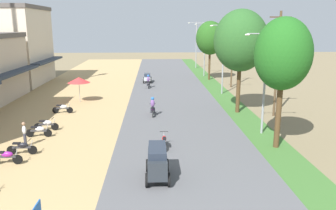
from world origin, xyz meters
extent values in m
cube|color=#2D3847|center=(-15.79, 26.89, 3.08)|extent=(1.20, 10.41, 0.25)
cube|color=beige|center=(-20.00, 38.11, 4.80)|extent=(6.99, 10.06, 9.60)
cube|color=#2D3847|center=(-15.90, 38.11, 3.08)|extent=(1.20, 10.06, 0.25)
cube|color=#59514C|center=(-20.00, 38.11, 9.85)|extent=(7.19, 10.26, 0.50)
cylinder|color=black|center=(-9.64, 10.59, 0.34)|extent=(0.56, 0.06, 0.56)
cube|color=#333338|center=(-10.26, 10.59, 0.52)|extent=(1.12, 0.12, 0.12)
ellipsoid|color=#8C1E8C|center=(-10.18, 10.59, 0.66)|extent=(0.64, 0.28, 0.32)
cube|color=black|center=(-10.54, 10.59, 0.78)|extent=(0.44, 0.20, 0.10)
cylinder|color=#A5A8AD|center=(-9.70, 10.59, 0.61)|extent=(0.26, 0.05, 0.68)
cylinder|color=black|center=(-9.76, 10.59, 0.98)|extent=(0.04, 0.54, 0.04)
cylinder|color=black|center=(-9.32, 12.05, 0.34)|extent=(0.56, 0.06, 0.56)
cylinder|color=black|center=(-10.56, 12.05, 0.34)|extent=(0.56, 0.06, 0.56)
cube|color=#333338|center=(-9.94, 12.05, 0.52)|extent=(1.12, 0.12, 0.12)
ellipsoid|color=black|center=(-9.86, 12.05, 0.66)|extent=(0.64, 0.28, 0.32)
cube|color=black|center=(-10.22, 12.05, 0.78)|extent=(0.44, 0.20, 0.10)
cylinder|color=#A5A8AD|center=(-9.38, 12.05, 0.61)|extent=(0.26, 0.05, 0.68)
cylinder|color=black|center=(-9.44, 12.05, 0.98)|extent=(0.04, 0.54, 0.04)
cylinder|color=black|center=(-9.38, 15.34, 0.34)|extent=(0.56, 0.06, 0.56)
cylinder|color=black|center=(-10.62, 15.34, 0.34)|extent=(0.56, 0.06, 0.56)
cube|color=#333338|center=(-10.00, 15.34, 0.52)|extent=(1.12, 0.12, 0.12)
ellipsoid|color=silver|center=(-9.92, 15.34, 0.66)|extent=(0.64, 0.28, 0.32)
cube|color=black|center=(-10.28, 15.34, 0.78)|extent=(0.44, 0.20, 0.10)
cylinder|color=#A5A8AD|center=(-9.44, 15.34, 0.61)|extent=(0.26, 0.05, 0.68)
cylinder|color=black|center=(-9.50, 15.34, 0.98)|extent=(0.04, 0.54, 0.04)
cylinder|color=black|center=(-9.32, 16.86, 0.34)|extent=(0.56, 0.06, 0.56)
cylinder|color=black|center=(-10.56, 16.86, 0.34)|extent=(0.56, 0.06, 0.56)
cube|color=#333338|center=(-9.94, 16.86, 0.52)|extent=(1.12, 0.12, 0.12)
ellipsoid|color=silver|center=(-9.86, 16.86, 0.66)|extent=(0.64, 0.28, 0.32)
cube|color=black|center=(-10.22, 16.86, 0.78)|extent=(0.44, 0.20, 0.10)
cylinder|color=#A5A8AD|center=(-9.38, 16.86, 0.61)|extent=(0.26, 0.05, 0.68)
cylinder|color=black|center=(-9.44, 16.86, 0.98)|extent=(0.04, 0.54, 0.04)
cylinder|color=black|center=(-9.41, 21.88, 0.34)|extent=(0.56, 0.06, 0.56)
cylinder|color=black|center=(-10.65, 21.88, 0.34)|extent=(0.56, 0.06, 0.56)
cube|color=#333338|center=(-10.03, 21.88, 0.52)|extent=(1.12, 0.12, 0.12)
ellipsoid|color=silver|center=(-9.95, 21.88, 0.66)|extent=(0.64, 0.28, 0.32)
cube|color=black|center=(-10.31, 21.88, 0.78)|extent=(0.44, 0.20, 0.10)
cylinder|color=#A5A8AD|center=(-9.47, 21.88, 0.61)|extent=(0.26, 0.05, 0.68)
cylinder|color=black|center=(-9.53, 21.88, 0.98)|extent=(0.04, 0.54, 0.04)
cylinder|color=#99999E|center=(-9.44, 26.38, 1.11)|extent=(0.05, 0.05, 2.10)
cone|color=red|center=(-9.44, 26.38, 2.31)|extent=(2.20, 2.20, 0.55)
cylinder|color=#33333D|center=(-10.21, 13.44, 0.47)|extent=(0.14, 0.14, 0.82)
cylinder|color=#33333D|center=(-10.32, 13.58, 0.47)|extent=(0.14, 0.14, 0.82)
ellipsoid|color=silver|center=(-10.26, 13.51, 1.16)|extent=(0.41, 0.43, 0.56)
sphere|color=#9E7556|center=(-10.26, 13.51, 1.57)|extent=(0.22, 0.22, 0.22)
cylinder|color=#4C351E|center=(5.83, 12.67, 2.42)|extent=(0.35, 0.35, 4.72)
ellipsoid|color=#1E5B1B|center=(5.83, 12.67, 5.99)|extent=(3.44, 3.44, 4.41)
cylinder|color=#4C351E|center=(5.52, 21.60, 2.49)|extent=(0.35, 0.35, 4.86)
ellipsoid|color=#285824|center=(5.52, 21.60, 6.38)|extent=(4.61, 4.61, 5.29)
cylinder|color=#4C351E|center=(5.99, 40.17, 2.35)|extent=(0.29, 0.29, 4.58)
ellipsoid|color=#245419|center=(5.99, 40.17, 5.92)|extent=(3.96, 3.96, 4.64)
cylinder|color=gray|center=(5.80, 15.54, 3.66)|extent=(0.16, 0.16, 7.20)
cylinder|color=gray|center=(5.10, 15.54, 7.11)|extent=(1.40, 0.08, 0.08)
ellipsoid|color=silver|center=(4.40, 15.54, 7.04)|extent=(0.36, 0.20, 0.14)
cylinder|color=gray|center=(6.50, 15.54, 7.11)|extent=(1.40, 0.08, 0.08)
ellipsoid|color=silver|center=(7.20, 15.54, 7.04)|extent=(0.36, 0.20, 0.14)
cylinder|color=gray|center=(5.80, 29.98, 3.93)|extent=(0.16, 0.16, 7.75)
cylinder|color=gray|center=(5.10, 29.98, 7.66)|extent=(1.40, 0.08, 0.08)
ellipsoid|color=silver|center=(4.40, 29.98, 7.59)|extent=(0.36, 0.20, 0.14)
cylinder|color=gray|center=(6.50, 29.98, 7.66)|extent=(1.40, 0.08, 0.08)
ellipsoid|color=silver|center=(7.20, 29.98, 7.59)|extent=(0.36, 0.20, 0.14)
cylinder|color=gray|center=(5.80, 43.81, 4.02)|extent=(0.16, 0.16, 7.93)
cylinder|color=gray|center=(5.10, 43.81, 7.84)|extent=(1.40, 0.08, 0.08)
ellipsoid|color=silver|center=(4.40, 43.81, 7.77)|extent=(0.36, 0.20, 0.14)
cylinder|color=gray|center=(6.50, 43.81, 7.84)|extent=(1.40, 0.08, 0.08)
ellipsoid|color=silver|center=(7.20, 43.81, 7.77)|extent=(0.36, 0.20, 0.14)
cylinder|color=gray|center=(5.80, 53.87, 4.14)|extent=(0.16, 0.16, 8.17)
cylinder|color=gray|center=(5.10, 53.87, 8.08)|extent=(1.40, 0.08, 0.08)
ellipsoid|color=silver|center=(4.40, 53.87, 8.01)|extent=(0.36, 0.20, 0.14)
cylinder|color=gray|center=(6.50, 53.87, 8.08)|extent=(1.40, 0.08, 0.08)
ellipsoid|color=silver|center=(7.20, 53.87, 8.01)|extent=(0.36, 0.20, 0.14)
cylinder|color=brown|center=(8.43, 20.46, 4.40)|extent=(0.20, 0.20, 8.81)
cube|color=#473323|center=(8.43, 20.46, 8.31)|extent=(1.80, 0.10, 0.10)
cylinder|color=brown|center=(7.85, 34.42, 4.51)|extent=(0.20, 0.20, 9.02)
cube|color=#473323|center=(7.85, 34.42, 8.52)|extent=(1.80, 0.10, 0.10)
cube|color=#282D33|center=(-1.82, 8.37, 0.93)|extent=(0.95, 2.40, 0.95)
cube|color=#232B38|center=(-1.82, 8.47, 1.58)|extent=(0.87, 2.00, 0.35)
cylinder|color=black|center=(-2.36, 9.23, 0.42)|extent=(0.12, 0.68, 0.68)
cylinder|color=black|center=(-1.29, 9.23, 0.42)|extent=(0.12, 0.68, 0.68)
cylinder|color=black|center=(-2.36, 7.51, 0.42)|extent=(0.12, 0.68, 0.68)
cylinder|color=black|center=(-1.29, 7.51, 0.42)|extent=(0.12, 0.68, 0.68)
cube|color=#B7BCC1|center=(-2.80, 38.05, 0.65)|extent=(0.88, 2.25, 0.44)
cube|color=#232B38|center=(-2.80, 38.15, 1.07)|extent=(0.81, 1.30, 0.40)
cylinder|color=black|center=(-3.29, 38.86, 0.40)|extent=(0.11, 0.64, 0.64)
cylinder|color=black|center=(-2.30, 38.86, 0.40)|extent=(0.11, 0.64, 0.64)
cylinder|color=black|center=(-3.29, 37.24, 0.40)|extent=(0.11, 0.64, 0.64)
cylinder|color=black|center=(-2.30, 37.24, 0.40)|extent=(0.11, 0.64, 0.64)
cylinder|color=black|center=(-1.33, 13.37, 0.36)|extent=(0.06, 0.56, 0.56)
cylinder|color=black|center=(-1.33, 12.13, 0.36)|extent=(0.06, 0.56, 0.56)
cube|color=#333338|center=(-1.33, 12.75, 0.54)|extent=(0.12, 1.12, 0.12)
ellipsoid|color=red|center=(-1.33, 12.83, 0.68)|extent=(0.28, 0.64, 0.32)
cube|color=black|center=(-1.33, 12.47, 0.80)|extent=(0.20, 0.44, 0.10)
cylinder|color=#A5A8AD|center=(-1.33, 13.31, 0.63)|extent=(0.05, 0.26, 0.68)
cylinder|color=black|center=(-1.33, 13.25, 1.00)|extent=(0.54, 0.04, 0.04)
cylinder|color=black|center=(-2.06, 21.36, 0.36)|extent=(0.06, 0.56, 0.56)
cylinder|color=black|center=(-2.06, 20.12, 0.36)|extent=(0.06, 0.56, 0.56)
cube|color=#333338|center=(-2.06, 20.74, 0.54)|extent=(0.12, 1.12, 0.12)
ellipsoid|color=#8C1E8C|center=(-2.06, 20.82, 0.68)|extent=(0.28, 0.64, 0.32)
cube|color=black|center=(-2.06, 20.46, 0.80)|extent=(0.20, 0.44, 0.10)
cylinder|color=#A5A8AD|center=(-2.06, 21.30, 0.63)|extent=(0.05, 0.26, 0.68)
cylinder|color=black|center=(-2.06, 21.24, 1.00)|extent=(0.54, 0.04, 0.04)
ellipsoid|color=#724C8C|center=(-2.06, 20.54, 1.20)|extent=(0.36, 0.28, 0.64)
sphere|color=blue|center=(-2.06, 20.58, 1.60)|extent=(0.28, 0.28, 0.28)
cylinder|color=#2D2D38|center=(-2.20, 20.64, 0.56)|extent=(0.12, 0.12, 0.48)
cylinder|color=#2D2D38|center=(-1.92, 20.64, 0.56)|extent=(0.12, 0.12, 0.48)
cylinder|color=black|center=(-2.60, 34.58, 0.36)|extent=(0.06, 0.56, 0.56)
cylinder|color=black|center=(-2.60, 33.34, 0.36)|extent=(0.06, 0.56, 0.56)
cube|color=#333338|center=(-2.60, 33.96, 0.54)|extent=(0.12, 1.12, 0.12)
ellipsoid|color=silver|center=(-2.60, 34.04, 0.68)|extent=(0.28, 0.64, 0.32)
cube|color=black|center=(-2.60, 33.68, 0.80)|extent=(0.20, 0.44, 0.10)
cylinder|color=#A5A8AD|center=(-2.60, 34.52, 0.63)|extent=(0.05, 0.26, 0.68)
cylinder|color=black|center=(-2.60, 34.46, 1.00)|extent=(0.54, 0.04, 0.04)
ellipsoid|color=#724C8C|center=(-2.60, 33.76, 1.20)|extent=(0.36, 0.28, 0.64)
sphere|color=blue|center=(-2.60, 33.80, 1.60)|extent=(0.28, 0.28, 0.28)
cylinder|color=#2D2D38|center=(-2.74, 33.86, 0.56)|extent=(0.12, 0.12, 0.48)
cylinder|color=#2D2D38|center=(-2.46, 33.86, 0.56)|extent=(0.12, 0.12, 0.48)
camera|label=1|loc=(-1.99, -7.51, 7.69)|focal=36.20mm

